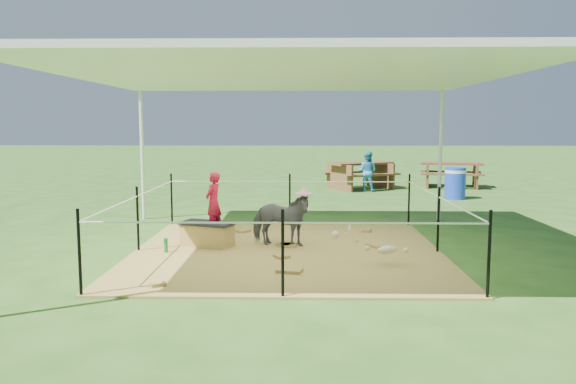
{
  "coord_description": "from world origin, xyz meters",
  "views": [
    {
      "loc": [
        0.18,
        -8.27,
        1.91
      ],
      "look_at": [
        0.0,
        0.6,
        0.85
      ],
      "focal_mm": 35.0,
      "sensor_mm": 36.0,
      "label": 1
    }
  ],
  "objects_px": {
    "woman": "(213,195)",
    "picnic_table_near": "(360,176)",
    "trash_barrel": "(455,183)",
    "straw_bale": "(208,235)",
    "green_bottle": "(166,245)",
    "picnic_table_far": "(451,175)",
    "pony": "(280,220)",
    "foal": "(387,248)",
    "distant_person": "(367,171)"
  },
  "relations": [
    {
      "from": "straw_bale",
      "to": "woman",
      "type": "relative_size",
      "value": 0.83
    },
    {
      "from": "straw_bale",
      "to": "pony",
      "type": "bearing_deg",
      "value": 0.08
    },
    {
      "from": "picnic_table_near",
      "to": "foal",
      "type": "bearing_deg",
      "value": -123.12
    },
    {
      "from": "woman",
      "to": "green_bottle",
      "type": "distance_m",
      "value": 1.05
    },
    {
      "from": "foal",
      "to": "trash_barrel",
      "type": "xyz_separation_m",
      "value": [
        2.87,
        7.12,
        0.15
      ]
    },
    {
      "from": "green_bottle",
      "to": "straw_bale",
      "type": "bearing_deg",
      "value": 39.29
    },
    {
      "from": "foal",
      "to": "woman",
      "type": "bearing_deg",
      "value": 131.27
    },
    {
      "from": "picnic_table_near",
      "to": "straw_bale",
      "type": "bearing_deg",
      "value": -140.61
    },
    {
      "from": "trash_barrel",
      "to": "distant_person",
      "type": "relative_size",
      "value": 0.71
    },
    {
      "from": "straw_bale",
      "to": "distant_person",
      "type": "distance_m",
      "value": 8.37
    },
    {
      "from": "pony",
      "to": "distant_person",
      "type": "height_order",
      "value": "distant_person"
    },
    {
      "from": "straw_bale",
      "to": "picnic_table_near",
      "type": "distance_m",
      "value": 8.95
    },
    {
      "from": "trash_barrel",
      "to": "distant_person",
      "type": "xyz_separation_m",
      "value": [
        -2.08,
        1.66,
        0.17
      ]
    },
    {
      "from": "straw_bale",
      "to": "pony",
      "type": "xyz_separation_m",
      "value": [
        1.14,
        0.0,
        0.25
      ]
    },
    {
      "from": "picnic_table_far",
      "to": "straw_bale",
      "type": "bearing_deg",
      "value": -112.9
    },
    {
      "from": "straw_bale",
      "to": "woman",
      "type": "bearing_deg",
      "value": 0.0
    },
    {
      "from": "trash_barrel",
      "to": "straw_bale",
      "type": "bearing_deg",
      "value": -132.5
    },
    {
      "from": "green_bottle",
      "to": "woman",
      "type": "bearing_deg",
      "value": 34.7
    },
    {
      "from": "woman",
      "to": "green_bottle",
      "type": "bearing_deg",
      "value": -35.83
    },
    {
      "from": "foal",
      "to": "picnic_table_near",
      "type": "relative_size",
      "value": 0.44
    },
    {
      "from": "trash_barrel",
      "to": "woman",
      "type": "bearing_deg",
      "value": -131.98
    },
    {
      "from": "woman",
      "to": "pony",
      "type": "xyz_separation_m",
      "value": [
        1.04,
        0.0,
        -0.38
      ]
    },
    {
      "from": "woman",
      "to": "picnic_table_far",
      "type": "bearing_deg",
      "value": 165.07
    },
    {
      "from": "green_bottle",
      "to": "picnic_table_near",
      "type": "height_order",
      "value": "picnic_table_near"
    },
    {
      "from": "woman",
      "to": "picnic_table_near",
      "type": "bearing_deg",
      "value": 178.61
    },
    {
      "from": "straw_bale",
      "to": "green_bottle",
      "type": "relative_size",
      "value": 3.6
    },
    {
      "from": "pony",
      "to": "trash_barrel",
      "type": "height_order",
      "value": "pony"
    },
    {
      "from": "green_bottle",
      "to": "pony",
      "type": "height_order",
      "value": "pony"
    },
    {
      "from": "woman",
      "to": "picnic_table_near",
      "type": "xyz_separation_m",
      "value": [
        3.17,
        8.33,
        -0.43
      ]
    },
    {
      "from": "straw_bale",
      "to": "foal",
      "type": "bearing_deg",
      "value": -23.54
    },
    {
      "from": "foal",
      "to": "distant_person",
      "type": "height_order",
      "value": "distant_person"
    },
    {
      "from": "woman",
      "to": "picnic_table_near",
      "type": "distance_m",
      "value": 8.92
    },
    {
      "from": "straw_bale",
      "to": "picnic_table_near",
      "type": "height_order",
      "value": "picnic_table_near"
    },
    {
      "from": "straw_bale",
      "to": "woman",
      "type": "xyz_separation_m",
      "value": [
        0.1,
        0.0,
        0.63
      ]
    },
    {
      "from": "green_bottle",
      "to": "pony",
      "type": "xyz_separation_m",
      "value": [
        1.69,
        0.45,
        0.31
      ]
    },
    {
      "from": "pony",
      "to": "distant_person",
      "type": "xyz_separation_m",
      "value": [
        2.26,
        7.64,
        0.13
      ]
    },
    {
      "from": "pony",
      "to": "trash_barrel",
      "type": "distance_m",
      "value": 7.39
    },
    {
      "from": "pony",
      "to": "picnic_table_far",
      "type": "relative_size",
      "value": 0.54
    },
    {
      "from": "foal",
      "to": "picnic_table_far",
      "type": "height_order",
      "value": "picnic_table_far"
    },
    {
      "from": "woman",
      "to": "green_bottle",
      "type": "xyz_separation_m",
      "value": [
        -0.65,
        -0.45,
        -0.69
      ]
    },
    {
      "from": "woman",
      "to": "foal",
      "type": "distance_m",
      "value": 2.82
    },
    {
      "from": "green_bottle",
      "to": "foal",
      "type": "distance_m",
      "value": 3.24
    },
    {
      "from": "straw_bale",
      "to": "picnic_table_far",
      "type": "bearing_deg",
      "value": 55.16
    },
    {
      "from": "foal",
      "to": "picnic_table_far",
      "type": "relative_size",
      "value": 0.46
    },
    {
      "from": "straw_bale",
      "to": "foal",
      "type": "height_order",
      "value": "foal"
    },
    {
      "from": "trash_barrel",
      "to": "picnic_table_near",
      "type": "bearing_deg",
      "value": 133.28
    },
    {
      "from": "green_bottle",
      "to": "distant_person",
      "type": "bearing_deg",
      "value": 64.0
    },
    {
      "from": "woman",
      "to": "pony",
      "type": "height_order",
      "value": "woman"
    },
    {
      "from": "foal",
      "to": "picnic_table_near",
      "type": "height_order",
      "value": "picnic_table_near"
    },
    {
      "from": "woman",
      "to": "picnic_table_far",
      "type": "distance_m",
      "value": 10.7
    }
  ]
}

